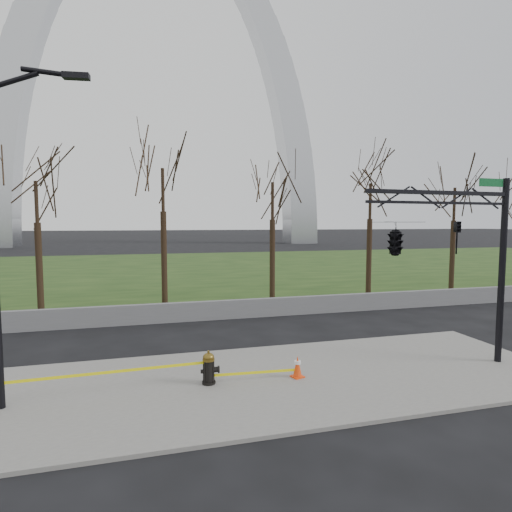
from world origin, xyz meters
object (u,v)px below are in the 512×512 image
object	(u,v)px
traffic_cone	(297,367)
traffic_signal_mast	(418,238)
street_light	(2,219)
fire_hydrant	(209,368)

from	to	relation	value
traffic_cone	traffic_signal_mast	world-z (taller)	traffic_signal_mast
traffic_cone	traffic_signal_mast	xyz separation A→B (m)	(3.57, -0.49, 3.73)
traffic_cone	street_light	world-z (taller)	street_light
traffic_signal_mast	traffic_cone	bearing A→B (deg)	170.67
traffic_cone	street_light	bearing A→B (deg)	-179.88
fire_hydrant	traffic_cone	size ratio (longest dim) A/B	1.48
fire_hydrant	street_light	bearing A→B (deg)	-171.84
traffic_signal_mast	street_light	bearing A→B (deg)	176.01
fire_hydrant	traffic_signal_mast	distance (m)	7.15
traffic_cone	street_light	size ratio (longest dim) A/B	0.08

